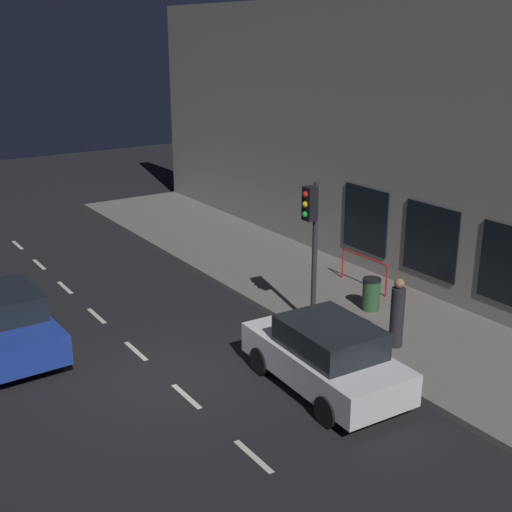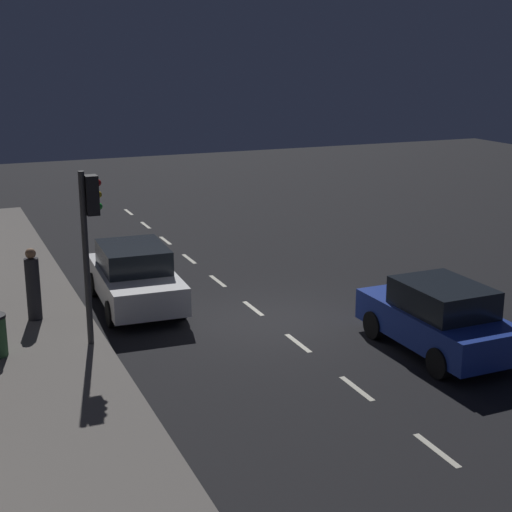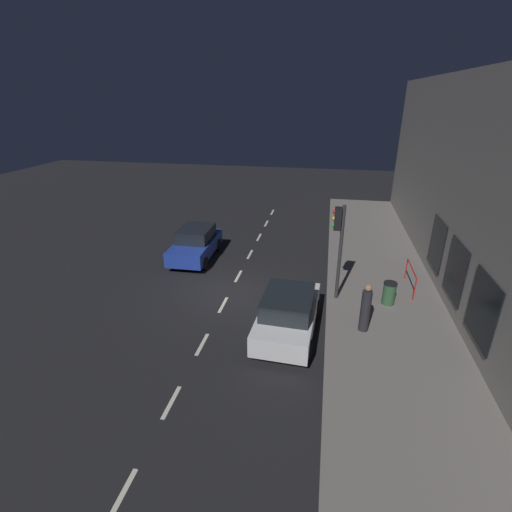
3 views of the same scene
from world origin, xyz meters
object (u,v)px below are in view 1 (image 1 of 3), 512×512
Objects in this scene: traffic_light at (312,228)px; trash_bin at (371,294)px; pedestrian_0 at (397,315)px; parked_car_0 at (7,323)px; parked_car_1 at (326,356)px.

trash_bin is (2.09, -0.08, -2.20)m from traffic_light.
pedestrian_0 is at bearing -117.93° from trash_bin.
trash_bin is at bearing -2.07° from traffic_light.
parked_car_0 is 4.32× the size of trash_bin.
parked_car_1 is at bearing -121.43° from traffic_light.
traffic_light is 0.97× the size of parked_car_0.
parked_car_1 is at bearing -146.01° from trash_bin.
trash_bin is at bearing 98.53° from pedestrian_0.
parked_car_1 reaches higher than trash_bin.
traffic_light is at bearing 177.93° from trash_bin.
parked_car_1 is 2.61m from pedestrian_0.
trash_bin is at bearing 159.62° from parked_car_0.
pedestrian_0 is at bearing 145.72° from parked_car_0.
traffic_light is 3.04m from trash_bin.
parked_car_0 is 7.69m from parked_car_1.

